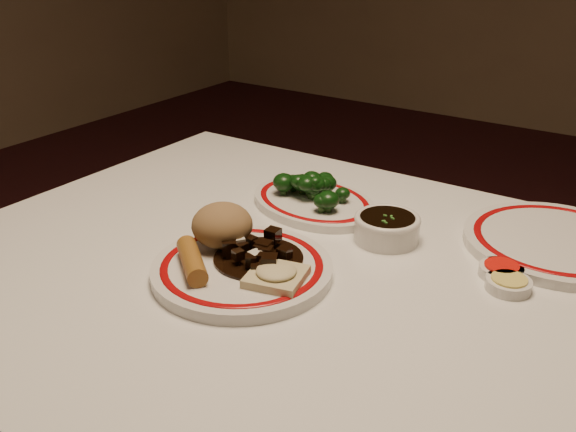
# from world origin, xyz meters

# --- Properties ---
(dining_table) EXTENTS (1.20, 0.90, 0.75)m
(dining_table) POSITION_xyz_m (0.00, 0.00, 0.66)
(dining_table) COLOR white
(dining_table) RESTS_ON ground
(main_plate) EXTENTS (0.33, 0.33, 0.02)m
(main_plate) POSITION_xyz_m (-0.09, -0.06, 0.76)
(main_plate) COLOR silver
(main_plate) RESTS_ON dining_table
(rice_mound) EXTENTS (0.09, 0.09, 0.07)m
(rice_mound) POSITION_xyz_m (-0.15, -0.03, 0.80)
(rice_mound) COLOR olive
(rice_mound) RESTS_ON main_plate
(spring_roll) EXTENTS (0.10, 0.09, 0.03)m
(spring_roll) POSITION_xyz_m (-0.14, -0.11, 0.78)
(spring_roll) COLOR #9A6625
(spring_roll) RESTS_ON main_plate
(fried_wonton) EXTENTS (0.09, 0.09, 0.02)m
(fried_wonton) POSITION_xyz_m (-0.02, -0.07, 0.78)
(fried_wonton) COLOR beige
(fried_wonton) RESTS_ON main_plate
(stirfry_heap) EXTENTS (0.13, 0.13, 0.03)m
(stirfry_heap) POSITION_xyz_m (-0.08, -0.04, 0.78)
(stirfry_heap) COLOR black
(stirfry_heap) RESTS_ON main_plate
(broccoli_plate) EXTENTS (0.30, 0.27, 0.02)m
(broccoli_plate) POSITION_xyz_m (-0.14, 0.21, 0.76)
(broccoli_plate) COLOR silver
(broccoli_plate) RESTS_ON dining_table
(broccoli_pile) EXTENTS (0.15, 0.10, 0.05)m
(broccoli_pile) POSITION_xyz_m (-0.14, 0.21, 0.79)
(broccoli_pile) COLOR #23471C
(broccoli_pile) RESTS_ON broccoli_plate
(soy_bowl) EXTENTS (0.10, 0.10, 0.04)m
(soy_bowl) POSITION_xyz_m (0.03, 0.16, 0.77)
(soy_bowl) COLOR silver
(soy_bowl) RESTS_ON dining_table
(sweet_sour_dish) EXTENTS (0.06, 0.06, 0.02)m
(sweet_sour_dish) POSITION_xyz_m (0.22, 0.15, 0.76)
(sweet_sour_dish) COLOR silver
(sweet_sour_dish) RESTS_ON dining_table
(mustard_dish) EXTENTS (0.06, 0.06, 0.02)m
(mustard_dish) POSITION_xyz_m (0.24, 0.12, 0.76)
(mustard_dish) COLOR silver
(mustard_dish) RESTS_ON dining_table
(far_plate) EXTENTS (0.36, 0.36, 0.02)m
(far_plate) POSITION_xyz_m (0.27, 0.29, 0.76)
(far_plate) COLOR silver
(far_plate) RESTS_ON dining_table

